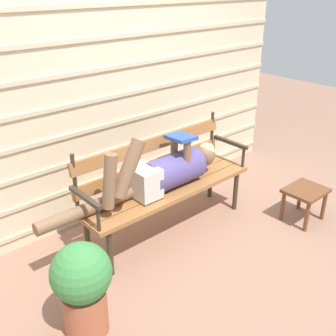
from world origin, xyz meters
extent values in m
plane|color=#936B56|center=(0.00, 0.00, 0.00)|extent=(12.00, 12.00, 0.00)
cube|color=beige|center=(0.00, 0.84, 1.12)|extent=(4.04, 0.06, 2.23)
cube|color=beige|center=(0.00, 0.80, 0.12)|extent=(4.04, 0.02, 0.04)
cube|color=beige|center=(0.00, 0.80, 0.37)|extent=(4.04, 0.02, 0.04)
cube|color=beige|center=(0.00, 0.80, 0.62)|extent=(4.04, 0.02, 0.04)
cube|color=beige|center=(0.00, 0.80, 0.87)|extent=(4.04, 0.02, 0.04)
cube|color=beige|center=(0.00, 0.80, 1.12)|extent=(4.04, 0.02, 0.04)
cube|color=beige|center=(0.00, 0.80, 1.36)|extent=(4.04, 0.02, 0.04)
cube|color=beige|center=(0.00, 0.80, 1.61)|extent=(4.04, 0.02, 0.04)
cube|color=beige|center=(0.00, 0.80, 1.86)|extent=(4.04, 0.02, 0.04)
cube|color=#9E6638|center=(0.00, 0.05, 0.42)|extent=(1.64, 0.13, 0.04)
cube|color=#9E6638|center=(0.00, 0.19, 0.42)|extent=(1.64, 0.13, 0.04)
cube|color=#9E6638|center=(0.00, 0.33, 0.42)|extent=(1.64, 0.13, 0.04)
cube|color=#9E6638|center=(0.00, 0.39, 0.56)|extent=(1.58, 0.05, 0.11)
cube|color=#9E6638|center=(0.00, 0.39, 0.77)|extent=(1.58, 0.05, 0.11)
cylinder|color=#382D23|center=(-0.76, 0.39, 0.66)|extent=(0.03, 0.03, 0.46)
cylinder|color=#382D23|center=(0.76, 0.39, 0.66)|extent=(0.03, 0.03, 0.46)
cylinder|color=#382D23|center=(-0.72, 0.02, 0.20)|extent=(0.04, 0.04, 0.40)
cylinder|color=#382D23|center=(0.72, 0.02, 0.20)|extent=(0.04, 0.04, 0.40)
cylinder|color=#382D23|center=(-0.72, 0.35, 0.20)|extent=(0.04, 0.04, 0.40)
cylinder|color=#382D23|center=(0.72, 0.35, 0.20)|extent=(0.04, 0.04, 0.40)
cube|color=#382D23|center=(-0.80, 0.19, 0.63)|extent=(0.04, 0.40, 0.03)
cylinder|color=#382D23|center=(-0.80, 0.02, 0.53)|extent=(0.03, 0.03, 0.20)
cube|color=#382D23|center=(0.80, 0.19, 0.63)|extent=(0.04, 0.40, 0.03)
cylinder|color=#382D23|center=(0.80, 0.02, 0.53)|extent=(0.03, 0.03, 0.20)
cylinder|color=#514784|center=(0.06, 0.19, 0.57)|extent=(0.52, 0.28, 0.28)
cube|color=silver|center=(-0.26, 0.19, 0.57)|extent=(0.20, 0.26, 0.25)
sphere|color=brown|center=(0.44, 0.19, 0.60)|extent=(0.19, 0.19, 0.19)
sphere|color=#E0C67A|center=(0.46, 0.19, 0.64)|extent=(0.16, 0.16, 0.16)
cylinder|color=brown|center=(-0.45, 0.13, 0.77)|extent=(0.31, 0.11, 0.45)
cylinder|color=brown|center=(-0.62, 0.13, 0.72)|extent=(0.15, 0.09, 0.43)
cylinder|color=brown|center=(-0.75, 0.25, 0.49)|extent=(0.83, 0.10, 0.10)
cylinder|color=brown|center=(0.14, 0.11, 0.71)|extent=(0.06, 0.06, 0.27)
cylinder|color=brown|center=(0.14, 0.27, 0.71)|extent=(0.06, 0.06, 0.27)
cube|color=#284C9E|center=(0.14, 0.19, 0.85)|extent=(0.20, 0.27, 0.05)
cube|color=brown|center=(1.05, -0.52, 0.31)|extent=(0.37, 0.31, 0.03)
cylinder|color=brown|center=(0.90, -0.64, 0.15)|extent=(0.04, 0.04, 0.29)
cylinder|color=brown|center=(1.20, -0.64, 0.15)|extent=(0.04, 0.04, 0.29)
cylinder|color=brown|center=(0.90, -0.40, 0.15)|extent=(0.04, 0.04, 0.29)
cylinder|color=brown|center=(1.20, -0.40, 0.15)|extent=(0.04, 0.04, 0.29)
cylinder|color=#AD5B3D|center=(-1.14, -0.32, 0.16)|extent=(0.28, 0.28, 0.31)
sphere|color=#3D8442|center=(-1.14, -0.32, 0.46)|extent=(0.38, 0.38, 0.38)
camera|label=1|loc=(-2.00, -2.07, 2.06)|focal=42.69mm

